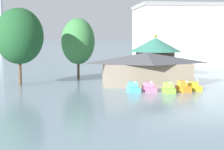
{
  "coord_description": "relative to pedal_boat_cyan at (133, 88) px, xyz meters",
  "views": [
    {
      "loc": [
        -5.13,
        -18.39,
        7.62
      ],
      "look_at": [
        -0.63,
        19.73,
        3.46
      ],
      "focal_mm": 57.5,
      "sensor_mm": 36.0,
      "label": 1
    }
  ],
  "objects": [
    {
      "name": "shoreline_tree_mid",
      "position": [
        -7.17,
        16.65,
        6.2
      ],
      "size": [
        6.04,
        6.04,
        10.87
      ],
      "color": "brown",
      "rests_on": "ground"
    },
    {
      "name": "green_roof_pavilion",
      "position": [
        7.46,
        18.16,
        3.69
      ],
      "size": [
        9.88,
        9.88,
        8.04
      ],
      "color": "brown",
      "rests_on": "ground"
    },
    {
      "name": "pedal_boat_cyan",
      "position": [
        0.0,
        0.0,
        0.0
      ],
      "size": [
        1.49,
        2.91,
        1.54
      ],
      "rotation": [
        0.0,
        0.0,
        -1.55
      ],
      "color": "#4CB7CC",
      "rests_on": "ground"
    },
    {
      "name": "background_building_block",
      "position": [
        27.04,
        52.9,
        7.8
      ],
      "size": [
        33.13,
        19.45,
        16.58
      ],
      "color": "silver",
      "rests_on": "ground"
    },
    {
      "name": "pedal_boat_pink",
      "position": [
        2.26,
        -0.14,
        -0.02
      ],
      "size": [
        1.62,
        2.63,
        1.59
      ],
      "rotation": [
        0.0,
        0.0,
        -1.52
      ],
      "color": "pink",
      "rests_on": "ground"
    },
    {
      "name": "pedal_boat_orange",
      "position": [
        6.85,
        -0.96,
        0.08
      ],
      "size": [
        1.81,
        2.5,
        1.63
      ],
      "rotation": [
        0.0,
        0.0,
        -1.37
      ],
      "color": "orange",
      "rests_on": "ground"
    },
    {
      "name": "pedal_boat_lime",
      "position": [
        4.57,
        -1.62,
        0.04
      ],
      "size": [
        1.4,
        2.4,
        1.61
      ],
      "rotation": [
        0.0,
        0.0,
        -1.58
      ],
      "color": "#8CCC3F",
      "rests_on": "ground"
    },
    {
      "name": "shoreline_tree_tall_left",
      "position": [
        -16.39,
        8.14,
        7.13
      ],
      "size": [
        7.44,
        7.44,
        11.96
      ],
      "color": "brown",
      "rests_on": "ground"
    },
    {
      "name": "pedal_boat_yellow",
      "position": [
        8.68,
        -0.01,
        -0.03
      ],
      "size": [
        1.72,
        2.57,
        1.7
      ],
      "rotation": [
        0.0,
        0.0,
        -1.43
      ],
      "color": "yellow",
      "rests_on": "ground"
    },
    {
      "name": "boathouse",
      "position": [
        3.18,
        5.98,
        2.18
      ],
      "size": [
        14.43,
        6.59,
        5.13
      ],
      "color": "gray",
      "rests_on": "ground"
    }
  ]
}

